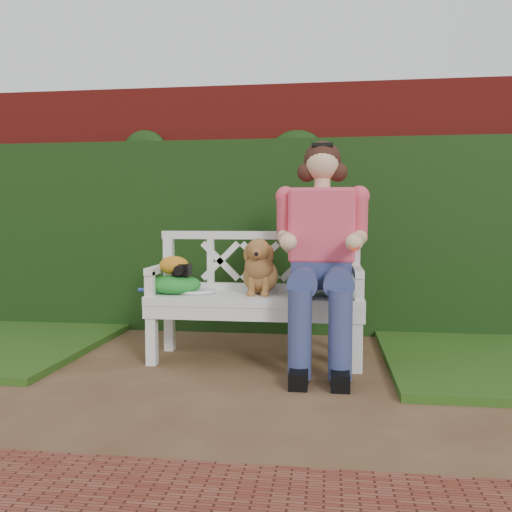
# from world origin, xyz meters

# --- Properties ---
(ground) EXTENTS (60.00, 60.00, 0.00)m
(ground) POSITION_xyz_m (0.00, 0.00, 0.00)
(ground) COLOR #51321E
(brick_wall) EXTENTS (10.00, 0.30, 2.20)m
(brick_wall) POSITION_xyz_m (0.00, 1.90, 1.10)
(brick_wall) COLOR maroon
(brick_wall) RESTS_ON ground
(ivy_hedge) EXTENTS (10.00, 0.18, 1.70)m
(ivy_hedge) POSITION_xyz_m (0.00, 1.68, 0.85)
(ivy_hedge) COLOR #19330F
(ivy_hedge) RESTS_ON ground
(garden_bench) EXTENTS (1.61, 0.69, 0.48)m
(garden_bench) POSITION_xyz_m (0.19, 0.69, 0.24)
(garden_bench) COLOR white
(garden_bench) RESTS_ON ground
(seated_woman) EXTENTS (0.89, 1.05, 1.60)m
(seated_woman) POSITION_xyz_m (0.65, 0.67, 0.80)
(seated_woman) COLOR #FC336E
(seated_woman) RESTS_ON ground
(dog) EXTENTS (0.34, 0.42, 0.40)m
(dog) POSITION_xyz_m (0.22, 0.70, 0.68)
(dog) COLOR #B78A47
(dog) RESTS_ON garden_bench
(tennis_racket) EXTENTS (0.65, 0.42, 0.03)m
(tennis_racket) POSITION_xyz_m (-0.29, 0.68, 0.49)
(tennis_racket) COLOR silver
(tennis_racket) RESTS_ON garden_bench
(green_bag) EXTENTS (0.42, 0.35, 0.13)m
(green_bag) POSITION_xyz_m (-0.39, 0.64, 0.55)
(green_bag) COLOR #257232
(green_bag) RESTS_ON garden_bench
(camera_item) EXTENTS (0.13, 0.10, 0.08)m
(camera_item) POSITION_xyz_m (-0.34, 0.64, 0.65)
(camera_item) COLOR black
(camera_item) RESTS_ON green_bag
(baseball_glove) EXTENTS (0.24, 0.20, 0.14)m
(baseball_glove) POSITION_xyz_m (-0.40, 0.66, 0.68)
(baseball_glove) COLOR #C47A1A
(baseball_glove) RESTS_ON green_bag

